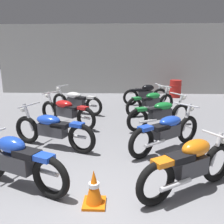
{
  "coord_description": "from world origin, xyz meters",
  "views": [
    {
      "loc": [
        0.23,
        -2.42,
        2.09
      ],
      "look_at": [
        0.0,
        3.65,
        0.55
      ],
      "focal_mm": 36.79,
      "sensor_mm": 36.0,
      "label": 1
    }
  ],
  "objects": [
    {
      "name": "traffic_cone",
      "position": [
        -0.13,
        0.42,
        0.26
      ],
      "size": [
        0.32,
        0.32,
        0.54
      ],
      "color": "orange",
      "rests_on": "ground"
    },
    {
      "name": "motorcycle_right_row_3",
      "position": [
        1.32,
        5.6,
        0.45
      ],
      "size": [
        1.86,
        1.31,
        0.97
      ],
      "color": "black",
      "rests_on": "ground"
    },
    {
      "name": "oil_drum",
      "position": [
        2.94,
        8.98,
        0.43
      ],
      "size": [
        0.59,
        0.59,
        0.85
      ],
      "color": "red",
      "rests_on": "ground"
    },
    {
      "name": "motorcycle_right_row_1",
      "position": [
        1.26,
        2.42,
        0.45
      ],
      "size": [
        1.78,
        1.42,
        0.97
      ],
      "color": "black",
      "rests_on": "ground"
    },
    {
      "name": "motorcycle_left_row_1",
      "position": [
        -1.31,
        2.44,
        0.45
      ],
      "size": [
        2.06,
        0.99,
        0.97
      ],
      "color": "black",
      "rests_on": "ground"
    },
    {
      "name": "motorcycle_right_row_2",
      "position": [
        1.38,
        3.96,
        0.45
      ],
      "size": [
        1.98,
        1.13,
        0.97
      ],
      "color": "black",
      "rests_on": "ground"
    },
    {
      "name": "motorcycle_left_row_2",
      "position": [
        -1.37,
        4.11,
        0.45
      ],
      "size": [
        1.9,
        1.25,
        0.97
      ],
      "color": "black",
      "rests_on": "ground"
    },
    {
      "name": "motorcycle_left_row_3",
      "position": [
        -1.38,
        5.64,
        0.45
      ],
      "size": [
        2.0,
        1.11,
        0.97
      ],
      "color": "black",
      "rests_on": "ground"
    },
    {
      "name": "motorcycle_left_row_0",
      "position": [
        -1.39,
        0.83,
        0.46
      ],
      "size": [
        1.85,
        0.9,
        0.88
      ],
      "color": "black",
      "rests_on": "ground"
    },
    {
      "name": "back_wall",
      "position": [
        0.0,
        10.11,
        1.8
      ],
      "size": [
        12.62,
        0.24,
        3.6
      ],
      "primitive_type": "cube",
      "color": "#B2B2AD",
      "rests_on": "ground"
    },
    {
      "name": "motorcycle_right_row_4",
      "position": [
        1.3,
        7.2,
        0.46
      ],
      "size": [
        1.94,
        0.69,
        0.88
      ],
      "color": "black",
      "rests_on": "ground"
    },
    {
      "name": "motorcycle_right_row_0",
      "position": [
        1.3,
        0.79,
        0.46
      ],
      "size": [
        1.74,
        1.11,
        0.88
      ],
      "color": "black",
      "rests_on": "ground"
    }
  ]
}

